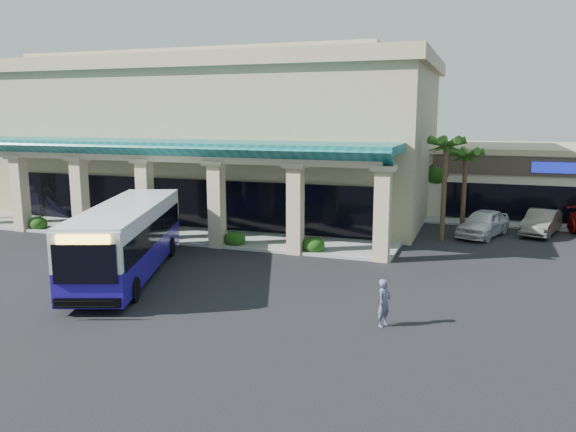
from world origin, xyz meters
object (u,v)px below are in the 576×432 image
at_px(pedestrian, 384,303).
at_px(car_white, 541,222).
at_px(car_silver, 483,223).
at_px(transit_bus, 128,240).

xyz_separation_m(pedestrian, car_white, (6.44, 18.09, -0.08)).
relative_size(pedestrian, car_silver, 0.35).
bearing_deg(car_silver, car_white, 47.84).
height_order(car_silver, car_white, car_silver).
height_order(transit_bus, pedestrian, transit_bus).
height_order(transit_bus, car_silver, transit_bus).
bearing_deg(car_white, pedestrian, -93.21).
xyz_separation_m(transit_bus, pedestrian, (11.99, -2.46, -0.77)).
bearing_deg(pedestrian, car_white, 3.05).
relative_size(pedestrian, car_white, 0.36).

